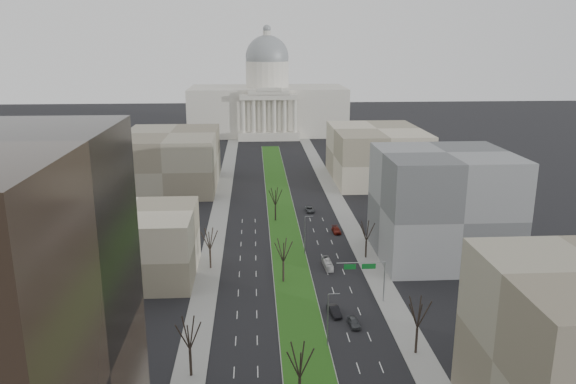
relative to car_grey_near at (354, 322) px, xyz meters
name	(u,v)px	position (x,y,z in m)	size (l,w,h in m)	color
ground	(283,221)	(-9.09, 58.80, -0.70)	(600.00, 600.00, 0.00)	black
median	(283,222)	(-9.09, 57.79, -0.59)	(8.00, 222.03, 0.20)	#999993
sidewalk_left	(212,256)	(-26.59, 33.80, -0.62)	(5.00, 330.00, 0.15)	gray
sidewalk_right	(364,253)	(8.41, 33.80, -0.62)	(5.00, 330.00, 0.15)	gray
capitol	(268,102)	(-9.09, 208.39, 15.61)	(80.00, 46.00, 55.00)	beige
building_beige_left	(131,244)	(-42.09, 23.80, 6.30)	(26.00, 22.00, 14.00)	gray
building_grey_right	(443,205)	(24.91, 30.80, 11.30)	(28.00, 26.00, 24.00)	#5C5E61
building_far_left	(171,160)	(-44.09, 98.80, 8.30)	(30.00, 40.00, 18.00)	gray
building_far_right	(376,154)	(25.91, 103.80, 8.30)	(30.00, 40.00, 18.00)	gray
tree_left_mid	(189,333)	(-26.29, -13.20, 6.30)	(5.40, 5.40, 9.72)	black
tree_left_far	(210,238)	(-26.29, 26.80, 6.15)	(5.28, 5.28, 9.50)	black
tree_right_mid	(418,312)	(8.11, -9.20, 6.46)	(5.52, 5.52, 9.94)	black
tree_right_far	(367,230)	(8.11, 30.80, 5.83)	(5.04, 5.04, 9.07)	black
tree_median_a	(300,360)	(-11.09, -21.20, 6.30)	(5.40, 5.40, 9.72)	black
tree_median_b	(283,250)	(-11.09, 18.80, 6.30)	(5.40, 5.40, 9.72)	black
tree_median_c	(275,196)	(-11.09, 58.80, 6.30)	(5.40, 5.40, 9.72)	black
streetlamp_median_b	(328,319)	(-5.33, -6.20, 4.11)	(1.90, 0.20, 9.16)	gray
streetlamp_median_c	(305,234)	(-5.33, 33.80, 4.11)	(1.90, 0.20, 9.16)	gray
mast_arm_signs	(370,272)	(4.40, 8.83, 5.41)	(9.12, 0.24, 8.09)	gray
car_grey_near	(354,322)	(0.00, 0.00, 0.00)	(1.64, 4.09, 1.39)	#414447
car_black	(334,311)	(-2.81, 4.32, 0.07)	(1.63, 4.68, 1.54)	black
car_red	(336,230)	(3.99, 48.17, -0.01)	(1.92, 4.72, 1.37)	#65150D
car_grey_far	(310,209)	(-1.02, 66.68, -0.04)	(2.18, 4.72, 1.31)	#4A4D51
box_van	(328,264)	(-1.21, 25.69, 0.19)	(1.48, 6.33, 1.76)	silver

